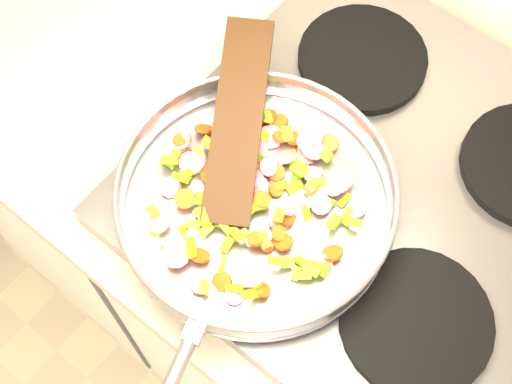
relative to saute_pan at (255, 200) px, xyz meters
The scene contains 7 objects.
cooktop 0.20m from the saute_pan, 54.52° to the left, with size 0.60×0.60×0.04m, color #939399.
grate_fl 0.05m from the saute_pan, 163.59° to the left, with size 0.19×0.19×0.02m, color black.
grate_fr 0.25m from the saute_pan, ahead, with size 0.19×0.19×0.02m, color black.
grate_bl 0.29m from the saute_pan, 96.54° to the left, with size 0.19×0.19×0.02m, color black.
saute_pan is the anchor object (origin of this frame).
vegetable_heap 0.01m from the saute_pan, 136.38° to the left, with size 0.29×0.29×0.05m.
wooden_spatula 0.11m from the saute_pan, 141.51° to the left, with size 0.28×0.06×0.01m, color black.
Camera 1 is at (-0.57, 1.22, 1.81)m, focal length 50.00 mm.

